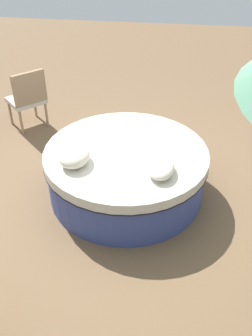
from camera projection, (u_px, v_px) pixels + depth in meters
ground_plane at (126, 192)px, 4.82m from camera, size 16.00×16.00×0.00m
round_bed at (126, 172)px, 4.63m from camera, size 1.98×1.98×0.63m
throw_pillow_0 at (74, 156)px, 4.19m from camera, size 0.43×0.34×0.19m
throw_pillow_1 at (161, 167)px, 4.05m from camera, size 0.45×0.30×0.15m
patio_chair at (28, 96)px, 5.84m from camera, size 0.72×0.72×0.98m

